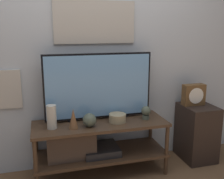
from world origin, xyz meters
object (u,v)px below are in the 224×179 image
Objects in this scene: television at (99,86)px; vase_wide_bowl at (117,118)px; vase_slim_bronze at (73,119)px; vase_tall_ceramic at (52,117)px; vase_round_glass at (89,120)px; decorative_bust at (146,112)px; mantel_clock at (194,95)px.

vase_wide_bowl is at bearing -39.50° from television.
vase_tall_ceramic reaches higher than vase_slim_bronze.
television is at bearing 53.95° from vase_round_glass.
vase_wide_bowl is at bearing 7.27° from vase_slim_bronze.
vase_tall_ceramic is at bearing -179.60° from decorative_bust.
mantel_clock is at bearing 7.23° from vase_round_glass.
vase_tall_ceramic is 0.36m from vase_round_glass.
vase_tall_ceramic is 1.58m from mantel_clock.
vase_wide_bowl is 1.24× the size of decorative_bust.
vase_tall_ceramic reaches higher than vase_round_glass.
television reaches higher than mantel_clock.
vase_wide_bowl is (0.45, 0.06, -0.06)m from vase_slim_bronze.
vase_slim_bronze is 1.12× the size of vase_wide_bowl.
vase_wide_bowl is 0.76× the size of vase_tall_ceramic.
television is at bearing 164.47° from decorative_bust.
vase_round_glass is 0.94× the size of decorative_bust.
television is 5.69× the size of vase_slim_bronze.
vase_slim_bronze is 1.39m from mantel_clock.
vase_slim_bronze is 0.46m from vase_wide_bowl.
vase_tall_ceramic is 0.96m from decorative_bust.
vase_round_glass is at bearing -169.73° from vase_wide_bowl.
vase_round_glass is (0.35, -0.05, -0.05)m from vase_tall_ceramic.
decorative_bust is (0.76, 0.06, -0.02)m from vase_slim_bronze.
vase_round_glass is at bearing 1.40° from vase_slim_bronze.
decorative_bust is (0.31, 0.00, 0.04)m from vase_wide_bowl.
vase_slim_bronze is at bearing -178.60° from vase_round_glass.
decorative_bust is at bearing 0.40° from vase_tall_ceramic.
vase_wide_bowl is 0.31m from decorative_bust.
television is 7.88× the size of decorative_bust.
vase_tall_ceramic is 1.72× the size of vase_round_glass.
vase_round_glass is 1.24m from mantel_clock.
mantel_clock reaches higher than vase_round_glass.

